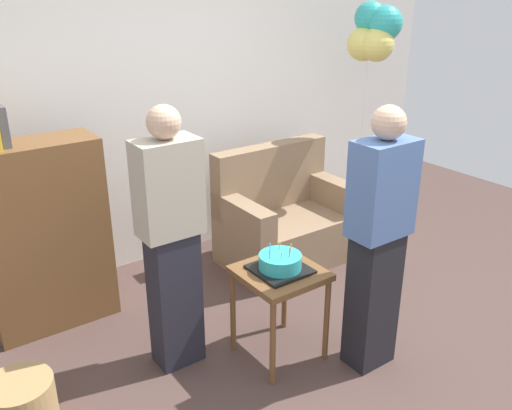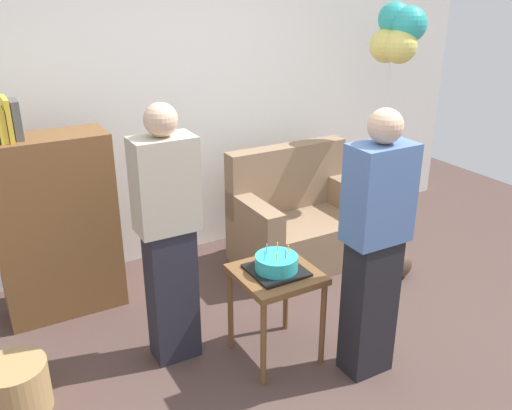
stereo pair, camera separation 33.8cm
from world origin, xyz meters
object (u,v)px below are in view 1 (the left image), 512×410
(handbag, at_px, (384,260))
(side_table, at_px, (280,284))
(person_holding_cake, at_px, (378,242))
(wicker_basket, at_px, (22,406))
(bookshelf, at_px, (44,234))
(balloon_bunch, at_px, (374,33))
(birthday_cake, at_px, (280,263))
(person_blowing_candles, at_px, (171,241))
(couch, at_px, (285,221))

(handbag, bearing_deg, side_table, -165.67)
(person_holding_cake, bearing_deg, wicker_basket, -9.17)
(bookshelf, relative_size, handbag, 5.77)
(side_table, distance_m, handbag, 1.47)
(person_holding_cake, bearing_deg, bookshelf, -37.75)
(person_holding_cake, distance_m, wicker_basket, 2.14)
(balloon_bunch, bearing_deg, birthday_cake, -150.41)
(bookshelf, distance_m, birthday_cake, 1.61)
(birthday_cake, bearing_deg, wicker_basket, 169.45)
(side_table, xyz_separation_m, wicker_basket, (-1.50, 0.28, -0.36))
(handbag, height_order, balloon_bunch, balloon_bunch)
(person_blowing_candles, bearing_deg, birthday_cake, -25.50)
(balloon_bunch, bearing_deg, wicker_basket, -167.79)
(birthday_cake, distance_m, balloon_bunch, 2.31)
(wicker_basket, bearing_deg, couch, 17.69)
(person_holding_cake, height_order, wicker_basket, person_holding_cake)
(couch, xyz_separation_m, bookshelf, (-1.91, 0.19, 0.33))
(person_holding_cake, distance_m, balloon_bunch, 2.14)
(bookshelf, bearing_deg, birthday_cake, -49.36)
(person_blowing_candles, xyz_separation_m, handbag, (1.92, 0.03, -0.73))
(person_blowing_candles, bearing_deg, handbag, 5.56)
(wicker_basket, xyz_separation_m, handbag, (2.87, 0.07, -0.05))
(couch, height_order, bookshelf, bookshelf)
(couch, relative_size, person_holding_cake, 0.67)
(couch, height_order, balloon_bunch, balloon_bunch)
(side_table, bearing_deg, bookshelf, 130.64)
(person_holding_cake, height_order, handbag, person_holding_cake)
(birthday_cake, relative_size, wicker_basket, 0.89)
(person_holding_cake, bearing_deg, birthday_cake, -32.91)
(bookshelf, height_order, person_blowing_candles, person_blowing_candles)
(birthday_cake, xyz_separation_m, wicker_basket, (-1.50, 0.28, -0.50))
(bookshelf, bearing_deg, side_table, -49.36)
(bookshelf, bearing_deg, couch, -5.60)
(handbag, distance_m, balloon_bunch, 1.88)
(couch, distance_m, birthday_cake, 1.38)
(birthday_cake, bearing_deg, side_table, -43.05)
(handbag, xyz_separation_m, balloon_bunch, (0.36, 0.63, 1.74))
(side_table, xyz_separation_m, birthday_cake, (-0.00, 0.00, 0.14))
(couch, relative_size, handbag, 3.93)
(side_table, height_order, handbag, side_table)
(wicker_basket, bearing_deg, birthday_cake, -10.55)
(side_table, height_order, wicker_basket, side_table)
(couch, distance_m, handbag, 0.88)
(person_holding_cake, relative_size, balloon_bunch, 0.78)
(couch, xyz_separation_m, person_blowing_candles, (-1.41, -0.71, 0.49))
(couch, distance_m, bookshelf, 1.95)
(side_table, relative_size, balloon_bunch, 0.29)
(person_blowing_candles, height_order, person_holding_cake, same)
(couch, xyz_separation_m, side_table, (-0.86, -1.03, 0.17))
(wicker_basket, relative_size, balloon_bunch, 0.17)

